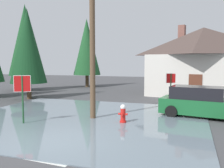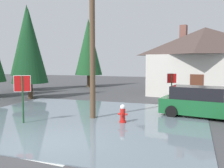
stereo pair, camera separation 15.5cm
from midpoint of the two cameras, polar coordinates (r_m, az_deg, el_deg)
The scene contains 12 objects.
ground_plane at distance 9.64m, azimuth -14.42°, elevation -13.25°, with size 80.00×80.00×0.10m, color #424244.
flood_puddle at distance 13.11m, azimuth -7.39°, elevation -7.88°, with size 12.51×10.87×0.04m, color slate.
lane_stop_bar at distance 8.69m, azimuth -21.36°, elevation -15.14°, with size 3.71×0.30×0.01m, color silver.
stop_sign_near at distance 12.44m, azimuth -20.29°, elevation -1.14°, with size 0.71×0.38×2.33m.
fire_hydrant at distance 12.04m, azimuth 2.18°, elevation -6.91°, with size 0.46×0.39×0.92m.
utility_pole at distance 12.87m, azimuth -4.91°, elevation 12.88°, with size 1.60×0.28×9.04m.
stop_sign_far at distance 17.33m, azimuth 13.16°, elevation 0.29°, with size 0.61×0.29×2.17m.
house at distance 22.79m, azimuth 19.99°, elevation 5.09°, with size 10.17×7.88×6.35m.
parked_car at distance 14.11m, azimuth 19.73°, elevation -4.06°, with size 4.73×2.55×1.64m.
pine_tree_tall_left at distance 29.27m, azimuth -5.98°, elevation 8.47°, with size 3.17×3.17×7.93m.
pine_tree_short_left at distance 27.04m, azimuth -19.44°, elevation 9.51°, with size 3.50×3.50×8.75m.
pine_tree_far_center at distance 20.76m, azimuth -19.05°, elevation 8.28°, with size 2.85×2.85×7.13m.
Camera 1 is at (4.89, -7.71, 2.97)m, focal length 39.66 mm.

